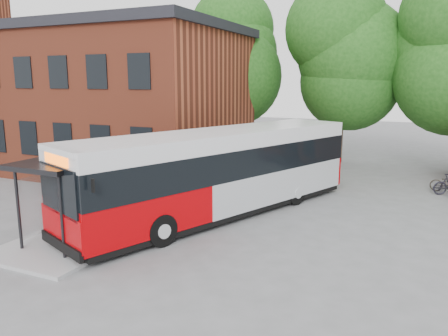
% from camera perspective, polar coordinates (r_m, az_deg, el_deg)
% --- Properties ---
extents(ground, '(100.00, 100.00, 0.00)m').
position_cam_1_polar(ground, '(15.01, -0.67, -9.69)').
color(ground, '#5E5E60').
extents(station_building, '(18.40, 10.40, 8.50)m').
position_cam_1_polar(station_building, '(28.82, -16.93, 8.59)').
color(station_building, brown).
rests_on(station_building, ground).
extents(bus_shelter, '(3.60, 7.00, 2.90)m').
position_cam_1_polar(bus_shelter, '(16.16, -16.88, -3.26)').
color(bus_shelter, black).
rests_on(bus_shelter, ground).
extents(tree_0, '(7.92, 7.92, 11.00)m').
position_cam_1_polar(tree_0, '(31.08, 1.82, 11.54)').
color(tree_0, '#194713').
rests_on(tree_0, ground).
extents(tree_1, '(7.92, 7.92, 10.40)m').
position_cam_1_polar(tree_1, '(30.10, 15.20, 10.59)').
color(tree_1, '#194713').
rests_on(tree_1, ground).
extents(city_bus, '(7.74, 13.63, 3.44)m').
position_cam_1_polar(city_bus, '(17.64, -0.38, -0.67)').
color(city_bus, '#AC0005').
rests_on(city_bus, ground).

